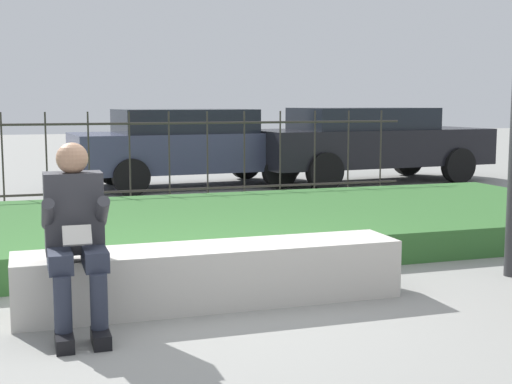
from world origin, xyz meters
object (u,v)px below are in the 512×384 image
object	(u,v)px
car_parked_right	(369,142)
stone_bench	(213,278)
car_parked_center	(191,145)
person_seated_reader	(75,230)

from	to	relation	value
car_parked_right	stone_bench	bearing A→B (deg)	-129.63
stone_bench	car_parked_center	xyz separation A→B (m)	(1.55, 7.41, 0.54)
car_parked_center	car_parked_right	bearing A→B (deg)	-9.45
stone_bench	car_parked_right	size ratio (longest dim) A/B	0.61
car_parked_center	car_parked_right	xyz separation A→B (m)	(3.35, -0.34, 0.02)
person_seated_reader	car_parked_right	world-z (taller)	car_parked_right
person_seated_reader	car_parked_right	distance (m)	9.45
car_parked_center	car_parked_right	world-z (taller)	car_parked_right
person_seated_reader	car_parked_center	xyz separation A→B (m)	(2.56, 7.71, 0.06)
person_seated_reader	stone_bench	bearing A→B (deg)	16.63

